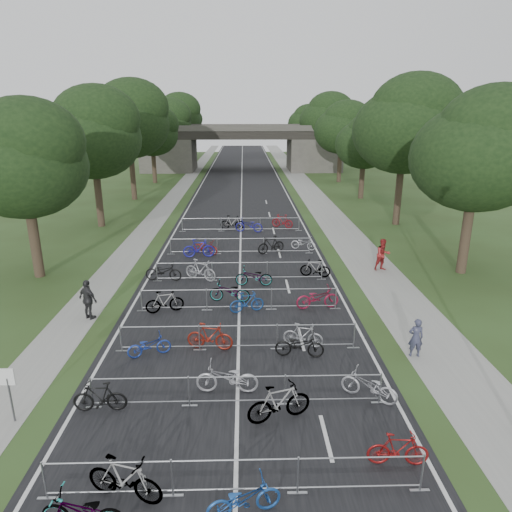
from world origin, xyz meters
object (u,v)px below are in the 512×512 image
Objects in this scene: bike_1 at (125,479)px; bike_2 at (244,499)px; park_sign at (8,385)px; pedestrian_c at (88,300)px; pedestrian_b at (383,255)px; pedestrian_a at (416,338)px; overpass_bridge at (242,148)px.

bike_2 is at bearing -83.14° from bike_1.
park_sign is 0.98× the size of pedestrian_c.
bike_2 is at bearing -131.11° from pedestrian_b.
pedestrian_c is (-13.60, 3.70, 0.15)m from pedestrian_a.
overpass_bridge reaches higher than bike_1.
bike_2 is at bearing 50.57° from pedestrian_a.
park_sign is at bearing 122.98° from pedestrian_c.
pedestrian_b is (8.25, 17.09, 0.48)m from bike_2.
bike_1 is (-2.66, -65.06, -2.93)m from overpass_bridge.
overpass_bridge reaches higher than bike_2.
park_sign reaches higher than bike_2.
bike_2 is (7.01, -3.59, -0.79)m from park_sign.
pedestrian_c reaches higher than park_sign.
park_sign is 0.91× the size of bike_1.
bike_1 is 11.09m from pedestrian_c.
pedestrian_a is (6.59, 7.12, 0.31)m from bike_2.
pedestrian_b reaches higher than bike_1.
overpass_bridge is at bearing 15.11° from bike_1.
park_sign is (-6.80, -62.00, -2.27)m from overpass_bridge.
park_sign is 1.16× the size of pedestrian_a.
overpass_bridge is 62.41m from park_sign.
pedestrian_a is 10.11m from pedestrian_b.
overpass_bridge is 19.78× the size of pedestrian_a.
pedestrian_a reaches higher than bike_2.
pedestrian_b is 1.03× the size of pedestrian_c.
park_sign is 7.91m from bike_2.
park_sign is 0.95× the size of pedestrian_b.
overpass_bridge is 65.18m from bike_1.
pedestrian_b reaches higher than park_sign.
bike_1 is at bearing -36.46° from park_sign.
pedestrian_a is at bearing -162.25° from pedestrian_c.
bike_2 is 0.97× the size of pedestrian_c.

